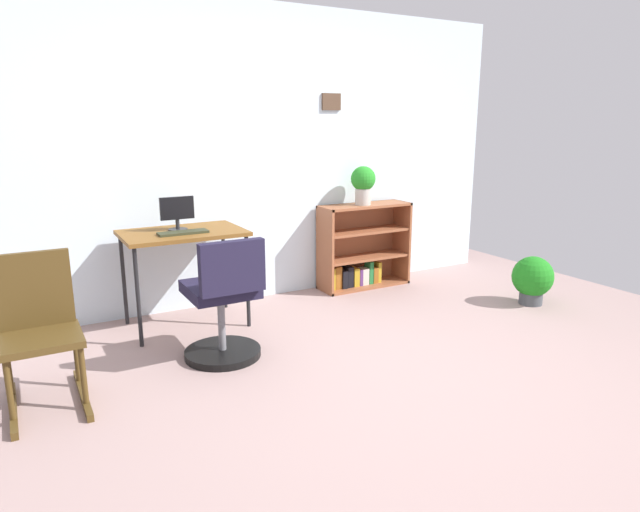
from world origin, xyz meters
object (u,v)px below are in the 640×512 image
at_px(keyboard, 183,233).
at_px(monitor, 177,213).
at_px(bookshelf_low, 360,250).
at_px(office_chair, 224,307).
at_px(rocking_chair, 40,329).
at_px(desk, 183,240).
at_px(potted_plant_floor, 533,278).
at_px(potted_plant_on_shelf, 363,182).

bearing_deg(keyboard, monitor, 88.55).
height_order(monitor, bookshelf_low, monitor).
relative_size(office_chair, rocking_chair, 1.00).
xyz_separation_m(keyboard, bookshelf_low, (1.82, 0.35, -0.41)).
bearing_deg(bookshelf_low, rocking_chair, -159.77).
xyz_separation_m(desk, keyboard, (-0.02, -0.10, 0.08)).
xyz_separation_m(desk, rocking_chair, (-1.06, -0.81, -0.25)).
relative_size(desk, rocking_chair, 1.05).
bearing_deg(potted_plant_floor, bookshelf_low, 129.33).
height_order(monitor, office_chair, monitor).
height_order(rocking_chair, potted_plant_floor, rocking_chair).
bearing_deg(potted_plant_on_shelf, bookshelf_low, 71.40).
height_order(monitor, keyboard, monitor).
distance_m(desk, potted_plant_floor, 3.00).
bearing_deg(potted_plant_floor, rocking_chair, 177.47).
bearing_deg(potted_plant_floor, monitor, 160.16).
height_order(office_chair, potted_plant_floor, office_chair).
bearing_deg(keyboard, desk, 76.96).
distance_m(office_chair, potted_plant_floor, 2.77).
bearing_deg(monitor, rocking_chair, -140.86).
relative_size(rocking_chair, potted_plant_on_shelf, 2.38).
relative_size(bookshelf_low, potted_plant_floor, 2.11).
distance_m(rocking_chair, bookshelf_low, 3.04).
xyz_separation_m(desk, monitor, (-0.02, 0.04, 0.20)).
distance_m(keyboard, bookshelf_low, 1.90).
height_order(monitor, rocking_chair, monitor).
height_order(keyboard, rocking_chair, rocking_chair).
bearing_deg(bookshelf_low, potted_plant_floor, -50.67).
distance_m(desk, office_chair, 0.84).
distance_m(keyboard, rocking_chair, 1.29).
distance_m(office_chair, potted_plant_on_shelf, 2.09).
bearing_deg(keyboard, rocking_chair, -145.90).
xyz_separation_m(monitor, office_chair, (0.06, -0.82, -0.52)).
height_order(keyboard, potted_plant_floor, keyboard).
bearing_deg(monitor, office_chair, -86.09).
distance_m(desk, monitor, 0.21).
height_order(desk, office_chair, office_chair).
bearing_deg(monitor, keyboard, -91.45).
bearing_deg(potted_plant_floor, office_chair, 175.90).
distance_m(desk, rocking_chair, 1.36).
distance_m(desk, keyboard, 0.13).
distance_m(keyboard, potted_plant_floor, 3.00).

